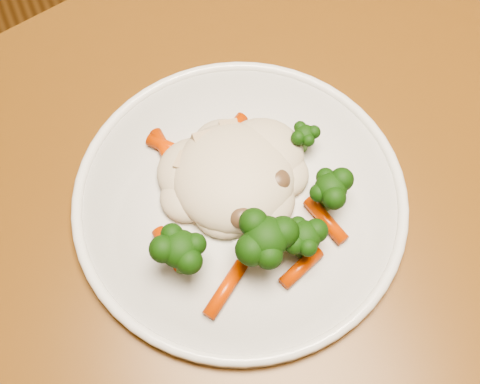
{
  "coord_description": "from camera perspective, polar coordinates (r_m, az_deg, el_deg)",
  "views": [
    {
      "loc": [
        0.05,
        0.01,
        1.25
      ],
      "look_at": [
        0.15,
        0.23,
        0.77
      ],
      "focal_mm": 45.0,
      "sensor_mm": 36.0,
      "label": 1
    }
  ],
  "objects": [
    {
      "name": "dining_table",
      "position": [
        0.66,
        10.21,
        -5.32
      ],
      "size": [
        1.3,
        1.01,
        0.75
      ],
      "rotation": [
        0.0,
        0.0,
        0.21
      ],
      "color": "brown",
      "rests_on": "ground"
    },
    {
      "name": "plate",
      "position": [
        0.55,
        0.0,
        -0.66
      ],
      "size": [
        0.3,
        0.3,
        0.01
      ],
      "primitive_type": "cylinder",
      "color": "white",
      "rests_on": "dining_table"
    },
    {
      "name": "meal",
      "position": [
        0.52,
        0.38,
        -0.05
      ],
      "size": [
        0.19,
        0.19,
        0.05
      ],
      "color": "beige",
      "rests_on": "plate"
    }
  ]
}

